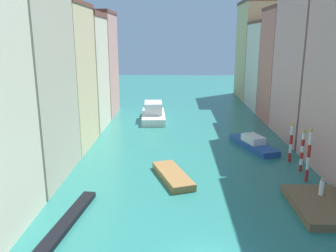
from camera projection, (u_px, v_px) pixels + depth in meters
The scene contains 18 objects.
ground_plane at pixel (189, 140), 43.03m from camera, with size 154.00×154.00×0.00m, color #28756B.
building_left_1 at pixel (12, 57), 29.22m from camera, with size 8.13×10.11×21.71m.
building_left_2 at pixel (53, 77), 39.03m from camera, with size 8.13×8.78×16.25m.
building_left_3 at pixel (75, 71), 47.64m from camera, with size 8.13×8.02×15.75m.
building_left_4 at pixel (90, 64), 55.79m from camera, with size 8.13×8.41×16.49m.
building_right_2 at pixel (319, 59), 41.68m from camera, with size 8.13×11.45×19.84m.
building_right_3 at pixel (292, 65), 51.48m from camera, with size 8.13×7.99×16.84m.
building_right_4 at pixel (274, 66), 60.81m from camera, with size 8.13×10.51×15.21m.
building_right_5 at pixel (259, 50), 71.39m from camera, with size 8.13×11.89×19.67m.
waterfront_dock at pixel (322, 206), 25.61m from camera, with size 4.28×6.40×0.59m.
person_on_dock at pixel (322, 187), 26.57m from camera, with size 0.36×0.36×1.41m.
mooring_pole_0 at pixel (309, 155), 30.09m from camera, with size 0.30×0.30×4.83m.
mooring_pole_1 at pixel (302, 150), 32.56m from camera, with size 0.33×0.33×4.10m.
mooring_pole_2 at pixel (291, 142), 35.09m from camera, with size 0.33×0.33×4.11m.
vaporetto_white at pixel (153, 113), 53.40m from camera, with size 4.08×9.26×2.82m.
gondola_black at pixel (65, 225), 23.21m from camera, with size 2.07×9.60×0.39m.
motorboat_0 at pixel (253, 143), 39.94m from camera, with size 4.48×8.08×1.47m.
motorboat_1 at pixel (173, 176), 31.19m from camera, with size 4.03×6.68×0.62m.
Camera 1 is at (-1.74, -16.79, 12.43)m, focal length 36.83 mm.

